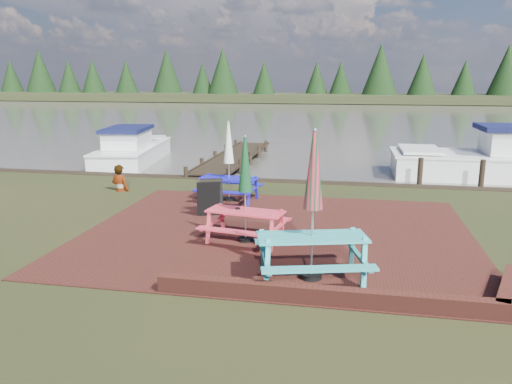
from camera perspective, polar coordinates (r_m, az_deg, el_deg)
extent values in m
plane|color=black|center=(10.91, 1.63, -6.31)|extent=(120.00, 120.00, 0.00)
cube|color=#3C1B13|center=(11.85, 2.43, -4.69)|extent=(9.00, 7.50, 0.02)
cube|color=#4C1E16|center=(8.32, 9.09, -11.76)|extent=(6.00, 0.22, 0.30)
cube|color=#4C1E16|center=(9.43, 26.81, -10.00)|extent=(0.82, 1.77, 0.30)
cube|color=#403D37|center=(47.33, 9.03, 8.52)|extent=(120.00, 60.00, 0.02)
cube|color=black|center=(76.24, 9.88, 10.53)|extent=(120.00, 10.00, 1.20)
cube|color=teal|center=(9.05, 6.43, -5.14)|extent=(2.09, 1.25, 0.04)
cube|color=teal|center=(8.47, 7.29, -8.73)|extent=(1.96, 0.76, 0.04)
cube|color=teal|center=(9.84, 5.61, -5.54)|extent=(1.96, 0.76, 0.04)
cube|color=teal|center=(9.07, 1.02, -7.71)|extent=(0.52, 1.67, 0.81)
cube|color=teal|center=(9.37, 11.54, -7.30)|extent=(0.52, 1.67, 0.81)
cylinder|color=black|center=(9.31, 6.31, -9.54)|extent=(0.39, 0.39, 0.11)
cylinder|color=#B2B2B7|center=(8.89, 6.52, -1.73)|extent=(0.04, 0.04, 2.73)
cone|color=#CC1D40|center=(8.74, 6.63, 2.42)|extent=(0.35, 0.35, 1.36)
cube|color=#D63647|center=(11.05, -1.22, -2.24)|extent=(1.80, 0.95, 0.04)
cube|color=#D63647|center=(10.56, -2.55, -4.55)|extent=(1.72, 0.52, 0.04)
cube|color=#D63647|center=(11.70, -0.02, -2.77)|extent=(1.72, 0.52, 0.04)
cube|color=#D63647|center=(11.44, -4.65, -3.58)|extent=(0.33, 1.47, 0.70)
cube|color=#D63647|center=(10.90, 2.40, -4.39)|extent=(0.33, 1.47, 0.70)
cylinder|color=black|center=(11.24, -1.21, -5.47)|extent=(0.34, 0.34, 0.09)
cylinder|color=#B2B2B7|center=(10.93, -1.23, 0.20)|extent=(0.03, 0.03, 2.37)
cone|color=#103E1D|center=(10.82, -1.25, 3.14)|extent=(0.30, 0.30, 1.19)
cube|color=#1716A8|center=(14.72, -3.10, 1.59)|extent=(1.76, 0.85, 0.04)
cube|color=#1716A8|center=(14.20, -4.00, 0.02)|extent=(1.71, 0.42, 0.04)
cube|color=#1716A8|center=(15.36, -2.24, 1.04)|extent=(1.71, 0.42, 0.04)
cube|color=#1716A8|center=(15.07, -5.69, 0.46)|extent=(0.25, 1.46, 0.70)
cube|color=#1716A8|center=(14.56, -0.38, 0.07)|extent=(0.25, 1.46, 0.70)
cylinder|color=black|center=(14.86, -3.07, -0.86)|extent=(0.34, 0.34, 0.09)
cylinder|color=#B2B2B7|center=(14.63, -3.12, 3.43)|extent=(0.03, 0.03, 2.35)
cone|color=silver|center=(14.55, -3.15, 5.62)|extent=(0.30, 0.30, 1.17)
cube|color=black|center=(13.10, -5.48, -0.84)|extent=(0.64, 0.41, 0.96)
cube|color=black|center=(13.40, -5.09, -0.51)|extent=(0.64, 0.41, 0.96)
cube|color=black|center=(13.15, -5.32, 1.30)|extent=(0.58, 0.23, 0.03)
cube|color=black|center=(22.54, -2.39, 4.12)|extent=(1.60, 9.00, 0.06)
cube|color=black|center=(22.71, -4.24, 4.29)|extent=(0.08, 9.00, 0.08)
cube|color=black|center=(22.37, -0.52, 4.19)|extent=(0.08, 9.00, 0.08)
cylinder|color=black|center=(18.54, -8.00, 1.36)|extent=(0.16, 0.16, 1.00)
cylinder|color=black|center=(18.09, -3.20, 1.18)|extent=(0.16, 0.16, 1.00)
cube|color=silver|center=(23.42, -13.84, 4.03)|extent=(3.03, 6.41, 0.88)
cube|color=silver|center=(23.36, -13.90, 5.14)|extent=(3.09, 6.54, 0.07)
cube|color=silver|center=(22.60, -14.47, 5.93)|extent=(1.90, 2.79, 0.75)
cube|color=#0F1338|center=(22.56, -14.53, 7.00)|extent=(2.12, 3.18, 0.16)
cube|color=silver|center=(25.58, -12.49, 6.13)|extent=(1.94, 1.37, 0.09)
cube|color=silver|center=(21.25, 26.29, 2.31)|extent=(8.09, 2.87, 1.07)
cube|color=silver|center=(21.16, 26.45, 3.80)|extent=(8.25, 2.93, 0.09)
cube|color=silver|center=(20.51, 18.22, 4.65)|extent=(1.47, 2.39, 0.11)
imported|color=gray|center=(16.61, -15.40, 2.98)|extent=(0.69, 0.53, 1.69)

